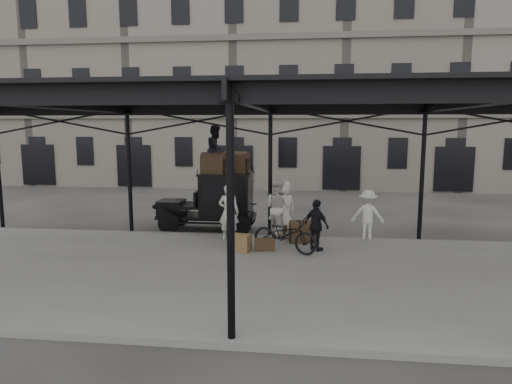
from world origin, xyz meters
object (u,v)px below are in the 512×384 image
(taxi, at_px, (218,199))
(porter_official, at_px, (316,225))
(porter_left, at_px, (229,212))
(steamer_trunk_platform, at_px, (303,233))
(steamer_trunk_roof_near, at_px, (214,165))
(bicycle, at_px, (285,234))

(taxi, distance_m, porter_official, 4.58)
(porter_left, xyz_separation_m, steamer_trunk_platform, (2.43, 0.03, -0.63))
(steamer_trunk_roof_near, bearing_deg, steamer_trunk_platform, -15.34)
(porter_official, xyz_separation_m, bicycle, (-0.94, -0.26, -0.24))
(taxi, bearing_deg, porter_left, -68.39)
(porter_official, height_order, steamer_trunk_platform, porter_official)
(taxi, distance_m, steamer_trunk_roof_near, 1.33)
(porter_left, relative_size, porter_official, 1.19)
(taxi, height_order, bicycle, taxi)
(taxi, relative_size, bicycle, 1.77)
(taxi, relative_size, steamer_trunk_roof_near, 4.14)
(taxi, height_order, steamer_trunk_roof_near, steamer_trunk_roof_near)
(porter_left, xyz_separation_m, steamer_trunk_roof_near, (-0.82, 1.61, 1.42))
(steamer_trunk_platform, bearing_deg, bicycle, -127.11)
(taxi, bearing_deg, porter_official, -38.31)
(taxi, relative_size, porter_official, 2.33)
(bicycle, bearing_deg, porter_official, -51.64)
(taxi, height_order, porter_official, taxi)
(porter_left, bearing_deg, taxi, -66.13)
(porter_left, xyz_separation_m, bicycle, (1.92, -1.24, -0.39))
(steamer_trunk_roof_near, bearing_deg, bicycle, -35.46)
(taxi, bearing_deg, bicycle, -49.41)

